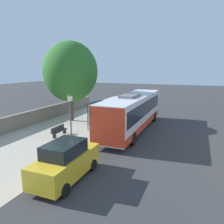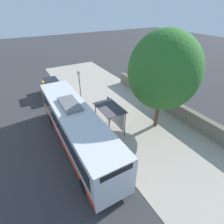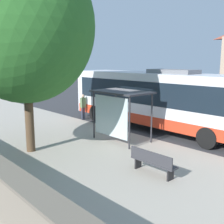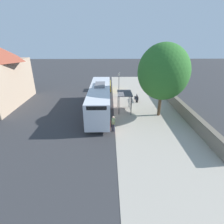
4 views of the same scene
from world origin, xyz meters
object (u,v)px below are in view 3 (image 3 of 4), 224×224
Objects in this scene: pedestrian at (83,105)px; bench at (153,162)px; bus_shelter at (120,100)px; shade_tree at (24,26)px; bus at (159,99)px.

pedestrian is 9.97m from bench.
bus_shelter is 4.63m from bench.
shade_tree reaches higher than bus_shelter.
pedestrian is 8.22m from shade_tree.
bus_shelter is at bearing 62.07° from bench.
bus_shelter reaches higher than bench.
shade_tree is (-5.75, -3.95, 4.35)m from pedestrian.
shade_tree is at bearing 170.58° from bus.
pedestrian is at bearing 72.31° from bus_shelter.
bus_shelter is (-3.30, -0.22, 0.27)m from bus.
bus_shelter is 1.65× the size of pedestrian.
shade_tree is at bearing 110.75° from bench.
bench is 7.46m from shade_tree.
bus is 8.24m from shade_tree.
pedestrian is at bearing 34.49° from shade_tree.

